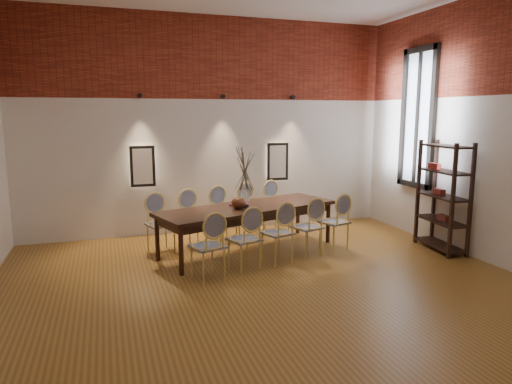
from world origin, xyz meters
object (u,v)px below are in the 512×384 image
object	(u,v)px
dining_table	(248,229)
chair_far_d	(251,211)
chair_near_b	(244,239)
chair_far_b	(194,219)
chair_near_d	(307,227)
vase	(245,198)
chair_far_a	(161,224)
book	(239,205)
shelving_rack	(443,196)
chair_far_c	(224,215)
chair_near_a	(208,246)
bowl	(239,203)
chair_near_c	(277,233)
chair_near_e	(334,222)
chair_far_e	(277,207)

from	to	relation	value
dining_table	chair_far_d	bearing A→B (deg)	51.78
chair_near_b	chair_far_b	xyz separation A→B (m)	(-0.46, 1.45, 0.00)
chair_near_d	vase	world-z (taller)	vase
chair_far_a	book	size ratio (longest dim) A/B	3.62
shelving_rack	chair_far_c	bearing A→B (deg)	158.76
chair_near_a	chair_near_b	distance (m)	0.60
bowl	shelving_rack	distance (m)	3.34
book	shelving_rack	bearing A→B (deg)	-18.23
chair_far_a	bowl	size ratio (longest dim) A/B	3.92
chair_near_d	shelving_rack	xyz separation A→B (m)	(2.24, -0.39, 0.43)
chair_far_c	vase	bearing A→B (deg)	85.10
chair_near_c	shelving_rack	bearing A→B (deg)	-21.75
chair_near_e	chair_far_e	bearing A→B (deg)	90.00
bowl	chair_near_e	bearing A→B (deg)	-9.23
chair_far_c	chair_far_d	xyz separation A→B (m)	(0.57, 0.18, 0.00)
dining_table	shelving_rack	size ratio (longest dim) A/B	1.67
bowl	chair_near_a	bearing A→B (deg)	-126.62
chair_far_a	book	bearing A→B (deg)	150.65
chair_near_a	chair_near_d	bearing A→B (deg)	0.00
chair_far_b	chair_far_e	xyz separation A→B (m)	(1.72, 0.54, 0.00)
chair_near_a	shelving_rack	world-z (taller)	shelving_rack
chair_near_b	chair_near_d	distance (m)	1.20
chair_near_c	vase	distance (m)	0.88
chair_near_a	bowl	xyz separation A→B (m)	(0.72, 0.97, 0.37)
vase	shelving_rack	distance (m)	3.24
chair_near_e	chair_far_c	xyz separation A→B (m)	(-1.60, 1.10, 0.00)
chair_near_b	vase	world-z (taller)	vase
chair_far_a	chair_near_e	bearing A→B (deg)	147.59
chair_near_e	vase	world-z (taller)	vase
chair_far_b	book	world-z (taller)	chair_far_b
vase	book	bearing A→B (deg)	118.96
chair_far_c	shelving_rack	xyz separation A→B (m)	(3.27, -1.67, 0.43)
chair_near_d	shelving_rack	bearing A→B (deg)	-27.36
vase	chair_near_a	bearing A→B (deg)	-128.69
book	chair_near_e	bearing A→B (deg)	-17.45
chair_near_d	shelving_rack	size ratio (longest dim) A/B	0.52
chair_far_d	shelving_rack	bearing A→B (deg)	128.18
chair_near_b	chair_far_c	world-z (taller)	same
chair_far_c	chair_far_a	bearing A→B (deg)	-0.00
chair_near_d	dining_table	bearing A→B (deg)	128.22
chair_near_b	chair_far_b	distance (m)	1.52
dining_table	chair_far_d	distance (m)	0.98
chair_near_b	chair_near_e	size ratio (longest dim) A/B	1.00
dining_table	chair_near_d	bearing A→B (deg)	-51.78
chair_far_b	bowl	distance (m)	0.97
bowl	chair_near_b	bearing A→B (deg)	-100.77
bowl	chair_far_a	bearing A→B (deg)	157.83
chair_near_a	chair_far_a	world-z (taller)	same
chair_far_b	shelving_rack	xyz separation A→B (m)	(3.84, -1.49, 0.43)
chair_near_c	vase	xyz separation A→B (m)	(-0.29, 0.71, 0.43)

